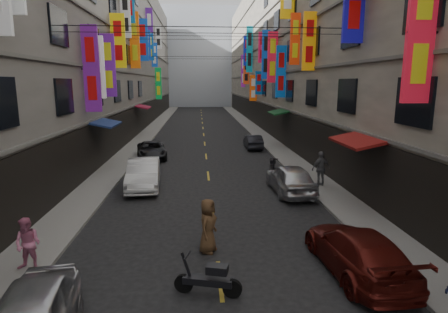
{
  "coord_description": "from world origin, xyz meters",
  "views": [
    {
      "loc": [
        -0.55,
        2.37,
        5.46
      ],
      "look_at": [
        0.06,
        11.15,
        3.72
      ],
      "focal_mm": 30.0,
      "sensor_mm": 36.0,
      "label": 1
    }
  ],
  "objects": [
    {
      "name": "building_row_left",
      "position": [
        -11.99,
        42.0,
        9.49
      ],
      "size": [
        10.14,
        90.0,
        19.0
      ],
      "color": "gray",
      "rests_on": "ground"
    },
    {
      "name": "sidewalk_right",
      "position": [
        6.0,
        42.0,
        0.06
      ],
      "size": [
        2.0,
        90.0,
        0.12
      ],
      "primitive_type": "cube",
      "color": "slate",
      "rests_on": "ground"
    },
    {
      "name": "scooter_far_right",
      "position": [
        3.92,
        24.2,
        0.44
      ],
      "size": [
        0.54,
        1.8,
        1.14
      ],
      "rotation": [
        0.0,
        0.0,
        3.02
      ],
      "color": "black",
      "rests_on": "ground"
    },
    {
      "name": "car_left_mid",
      "position": [
        -3.46,
        21.67,
        0.76
      ],
      "size": [
        1.96,
        4.7,
        1.51
      ],
      "primitive_type": "imported",
      "rotation": [
        0.0,
        0.0,
        0.08
      ],
      "color": "silver",
      "rests_on": "ground"
    },
    {
      "name": "street_awnings",
      "position": [
        -1.26,
        26.0,
        3.0
      ],
      "size": [
        13.99,
        35.2,
        0.41
      ],
      "color": "#124313",
      "rests_on": "ground"
    },
    {
      "name": "pedestrian_lfar",
      "position": [
        -5.49,
        12.78,
        0.9
      ],
      "size": [
        0.83,
        0.63,
        1.56
      ],
      "primitive_type": "imported",
      "rotation": [
        0.0,
        0.0,
        -0.16
      ],
      "color": "#D06E94",
      "rests_on": "sidewalk_left"
    },
    {
      "name": "pedestrian_crossing",
      "position": [
        -0.29,
        13.83,
        0.9
      ],
      "size": [
        0.9,
        1.04,
        1.8
      ],
      "primitive_type": "imported",
      "rotation": [
        0.0,
        0.0,
        1.17
      ],
      "color": "#533821",
      "rests_on": "ground"
    },
    {
      "name": "lane_markings",
      "position": [
        0.0,
        39.0,
        0.0
      ],
      "size": [
        0.12,
        80.2,
        0.01
      ],
      "color": "gold",
      "rests_on": "ground"
    },
    {
      "name": "car_right_far",
      "position": [
        4.0,
        33.04,
        0.59
      ],
      "size": [
        1.25,
        3.59,
        1.18
      ],
      "primitive_type": "imported",
      "rotation": [
        0.0,
        0.0,
        3.14
      ],
      "color": "#23232A",
      "rests_on": "ground"
    },
    {
      "name": "overhead_cables",
      "position": [
        0.0,
        30.0,
        8.8
      ],
      "size": [
        14.0,
        38.04,
        1.24
      ],
      "color": "black",
      "rests_on": "ground"
    },
    {
      "name": "shop_signage",
      "position": [
        -0.16,
        34.49,
        9.17
      ],
      "size": [
        14.0,
        55.0,
        12.44
      ],
      "color": "#0E56A9",
      "rests_on": "ground"
    },
    {
      "name": "pedestrian_rfar",
      "position": [
        5.82,
        21.02,
        1.04
      ],
      "size": [
        1.21,
        0.9,
        1.85
      ],
      "primitive_type": "imported",
      "rotation": [
        0.0,
        0.0,
        3.43
      ],
      "color": "#5E5E60",
      "rests_on": "sidewalk_right"
    },
    {
      "name": "car_left_far",
      "position": [
        -4.0,
        29.55,
        0.61
      ],
      "size": [
        2.69,
        4.65,
        1.22
      ],
      "primitive_type": "imported",
      "rotation": [
        0.0,
        0.0,
        0.16
      ],
      "color": "black",
      "rests_on": "ground"
    },
    {
      "name": "car_right_near",
      "position": [
        4.0,
        12.17,
        0.67
      ],
      "size": [
        2.14,
        4.7,
        1.34
      ],
      "primitive_type": "imported",
      "rotation": [
        0.0,
        0.0,
        3.2
      ],
      "color": "#55130E",
      "rests_on": "ground"
    },
    {
      "name": "sidewalk_left",
      "position": [
        -6.0,
        42.0,
        0.06
      ],
      "size": [
        2.0,
        90.0,
        0.12
      ],
      "primitive_type": "cube",
      "color": "slate",
      "rests_on": "ground"
    },
    {
      "name": "building_row_right",
      "position": [
        11.99,
        42.0,
        9.49
      ],
      "size": [
        10.14,
        90.0,
        19.0
      ],
      "color": "#AEA592",
      "rests_on": "ground"
    },
    {
      "name": "scooter_crossing",
      "position": [
        -0.33,
        11.27,
        0.44
      ],
      "size": [
        1.77,
        0.7,
        1.14
      ],
      "rotation": [
        0.0,
        0.0,
        1.31
      ],
      "color": "black",
      "rests_on": "ground"
    },
    {
      "name": "car_right_mid",
      "position": [
        4.0,
        20.2,
        0.74
      ],
      "size": [
        1.94,
        4.43,
        1.49
      ],
      "primitive_type": "imported",
      "rotation": [
        0.0,
        0.0,
        3.18
      ],
      "color": "silver",
      "rests_on": "ground"
    },
    {
      "name": "haze_block",
      "position": [
        0.0,
        92.0,
        11.0
      ],
      "size": [
        18.0,
        8.0,
        22.0
      ],
      "primitive_type": "cube",
      "color": "#B4BCC8",
      "rests_on": "ground"
    }
  ]
}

